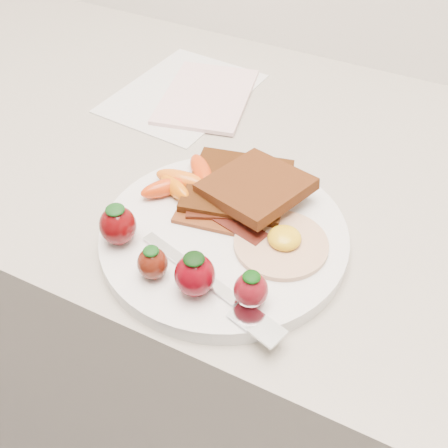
% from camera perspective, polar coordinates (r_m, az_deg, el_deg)
% --- Properties ---
extents(counter, '(2.00, 0.60, 0.90)m').
position_cam_1_polar(counter, '(1.06, 4.87, -13.87)').
color(counter, gray).
rests_on(counter, ground).
extents(plate, '(0.27, 0.27, 0.02)m').
position_cam_1_polar(plate, '(0.61, 0.00, -1.28)').
color(plate, silver).
rests_on(plate, counter).
extents(toast_lower, '(0.14, 0.14, 0.01)m').
position_cam_1_polar(toast_lower, '(0.65, 1.45, 3.82)').
color(toast_lower, black).
rests_on(toast_lower, plate).
extents(toast_upper, '(0.13, 0.13, 0.02)m').
position_cam_1_polar(toast_upper, '(0.63, 3.26, 3.81)').
color(toast_upper, '#371103').
rests_on(toast_upper, toast_lower).
extents(fried_egg, '(0.13, 0.13, 0.02)m').
position_cam_1_polar(fried_egg, '(0.59, 5.91, -1.87)').
color(fried_egg, beige).
rests_on(fried_egg, plate).
extents(bacon_strips, '(0.11, 0.07, 0.01)m').
position_cam_1_polar(bacon_strips, '(0.61, -0.04, 0.50)').
color(bacon_strips, '#451103').
rests_on(bacon_strips, plate).
extents(baby_carrots, '(0.08, 0.11, 0.02)m').
position_cam_1_polar(baby_carrots, '(0.66, -4.25, 4.43)').
color(baby_carrots, orange).
rests_on(baby_carrots, plate).
extents(strawberries, '(0.19, 0.06, 0.05)m').
position_cam_1_polar(strawberries, '(0.55, -5.22, -3.54)').
color(strawberries, '#500507').
rests_on(strawberries, plate).
extents(fork, '(0.18, 0.08, 0.00)m').
position_cam_1_polar(fork, '(0.55, -0.52, -6.86)').
color(fork, white).
rests_on(fork, plate).
extents(paper_sheet, '(0.19, 0.24, 0.00)m').
position_cam_1_polar(paper_sheet, '(0.87, -4.19, 13.11)').
color(paper_sheet, silver).
rests_on(paper_sheet, counter).
extents(notepad, '(0.16, 0.20, 0.01)m').
position_cam_1_polar(notepad, '(0.85, -1.76, 12.87)').
color(notepad, beige).
rests_on(notepad, paper_sheet).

